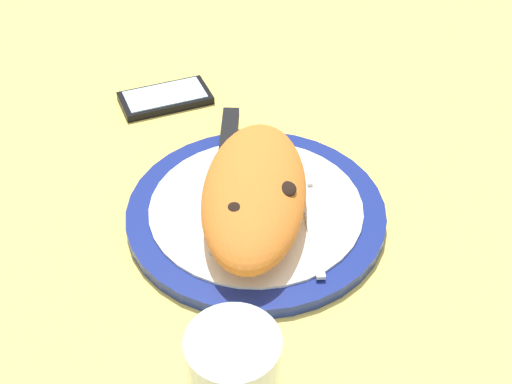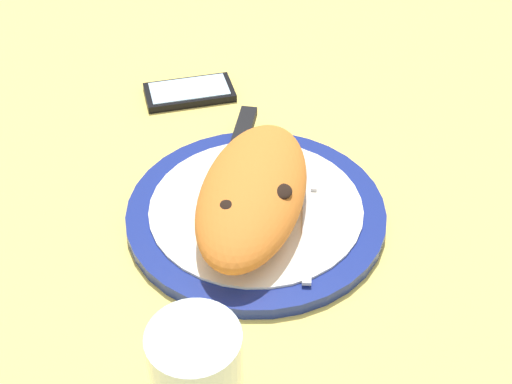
{
  "view_description": "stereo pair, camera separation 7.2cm",
  "coord_description": "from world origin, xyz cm",
  "px_view_note": "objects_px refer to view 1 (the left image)",
  "views": [
    {
      "loc": [
        -53.2,
        -8.04,
        50.95
      ],
      "look_at": [
        0.0,
        0.0,
        3.7
      ],
      "focal_mm": 47.64,
      "sensor_mm": 36.0,
      "label": 1
    },
    {
      "loc": [
        -51.66,
        -15.02,
        50.95
      ],
      "look_at": [
        0.0,
        0.0,
        3.7
      ],
      "focal_mm": 47.64,
      "sensor_mm": 36.0,
      "label": 2
    }
  ],
  "objects_px": {
    "plate": "(256,212)",
    "fork": "(307,205)",
    "calzone": "(259,193)",
    "smartphone": "(165,98)",
    "water_glass": "(234,379)",
    "knife": "(227,153)"
  },
  "relations": [
    {
      "from": "plate",
      "to": "knife",
      "type": "bearing_deg",
      "value": 29.88
    },
    {
      "from": "plate",
      "to": "water_glass",
      "type": "xyz_separation_m",
      "value": [
        -0.23,
        -0.02,
        0.03
      ]
    },
    {
      "from": "plate",
      "to": "fork",
      "type": "xyz_separation_m",
      "value": [
        0.01,
        -0.05,
        0.01
      ]
    },
    {
      "from": "plate",
      "to": "fork",
      "type": "height_order",
      "value": "fork"
    },
    {
      "from": "knife",
      "to": "water_glass",
      "type": "relative_size",
      "value": 2.76
    },
    {
      "from": "fork",
      "to": "water_glass",
      "type": "height_order",
      "value": "water_glass"
    },
    {
      "from": "calzone",
      "to": "fork",
      "type": "bearing_deg",
      "value": -68.15
    },
    {
      "from": "calzone",
      "to": "smartphone",
      "type": "xyz_separation_m",
      "value": [
        0.22,
        0.16,
        -0.04
      ]
    },
    {
      "from": "fork",
      "to": "smartphone",
      "type": "distance_m",
      "value": 0.29
    },
    {
      "from": "calzone",
      "to": "knife",
      "type": "distance_m",
      "value": 0.11
    },
    {
      "from": "fork",
      "to": "smartphone",
      "type": "height_order",
      "value": "fork"
    },
    {
      "from": "smartphone",
      "to": "knife",
      "type": "bearing_deg",
      "value": -139.46
    },
    {
      "from": "calzone",
      "to": "fork",
      "type": "distance_m",
      "value": 0.06
    },
    {
      "from": "knife",
      "to": "water_glass",
      "type": "distance_m",
      "value": 0.32
    },
    {
      "from": "calzone",
      "to": "knife",
      "type": "height_order",
      "value": "calzone"
    },
    {
      "from": "knife",
      "to": "smartphone",
      "type": "bearing_deg",
      "value": 40.54
    },
    {
      "from": "plate",
      "to": "smartphone",
      "type": "relative_size",
      "value": 2.1
    },
    {
      "from": "knife",
      "to": "smartphone",
      "type": "height_order",
      "value": "knife"
    },
    {
      "from": "smartphone",
      "to": "water_glass",
      "type": "height_order",
      "value": "water_glass"
    },
    {
      "from": "knife",
      "to": "smartphone",
      "type": "distance_m",
      "value": 0.17
    },
    {
      "from": "plate",
      "to": "water_glass",
      "type": "height_order",
      "value": "water_glass"
    },
    {
      "from": "fork",
      "to": "knife",
      "type": "height_order",
      "value": "knife"
    }
  ]
}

